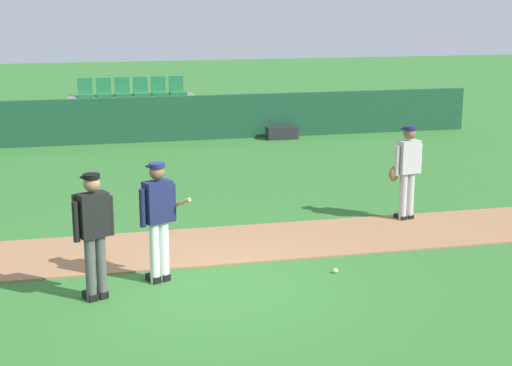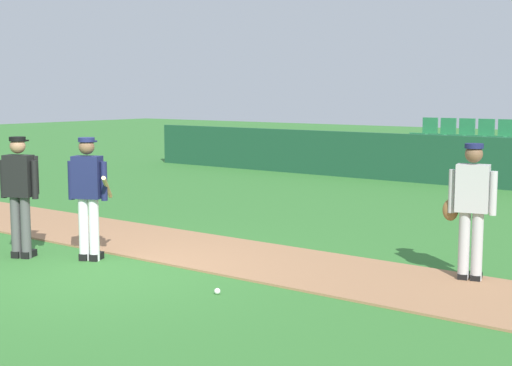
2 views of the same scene
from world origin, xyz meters
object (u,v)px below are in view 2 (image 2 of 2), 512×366
Objects in this scene: baseball at (217,291)px; batter_navy_jersey at (88,193)px; runner_grey_jersey at (471,207)px; umpire_home_plate at (20,190)px.

batter_navy_jersey is at bearing 174.37° from baseball.
runner_grey_jersey is 3.35m from baseball.
baseball is (3.52, 0.22, -0.96)m from umpire_home_plate.
runner_grey_jersey is at bearing 24.59° from umpire_home_plate.
batter_navy_jersey is 1.04m from umpire_home_plate.
runner_grey_jersey is at bearing 24.08° from batter_navy_jersey.
umpire_home_plate reaches higher than baseball.
umpire_home_plate is 1.00× the size of runner_grey_jersey.
batter_navy_jersey and umpire_home_plate have the same top height.
baseball is (2.59, -0.26, -0.93)m from batter_navy_jersey.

